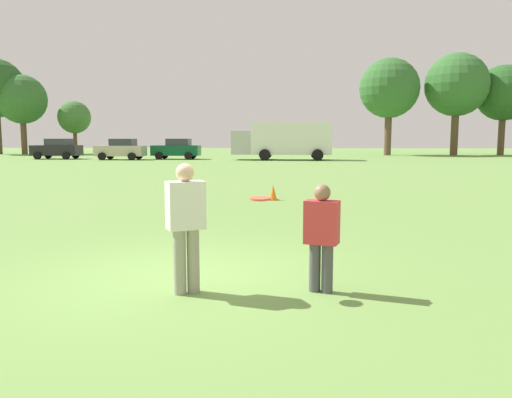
% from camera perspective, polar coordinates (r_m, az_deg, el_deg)
% --- Properties ---
extents(ground_plane, '(162.26, 162.26, 0.00)m').
position_cam_1_polar(ground_plane, '(7.48, -8.21, -8.71)').
color(ground_plane, '#6B9347').
extents(player_thrower, '(0.54, 0.45, 1.69)m').
position_cam_1_polar(player_thrower, '(6.53, -7.92, -2.45)').
color(player_thrower, gray).
rests_on(player_thrower, ground).
extents(player_defender, '(0.49, 0.37, 1.42)m').
position_cam_1_polar(player_defender, '(6.60, 7.41, -3.77)').
color(player_defender, '#4C4C51').
rests_on(player_defender, ground).
extents(frisbee, '(0.27, 0.27, 0.04)m').
position_cam_1_polar(frisbee, '(6.41, 0.47, 0.06)').
color(frisbee, '#E54C33').
extents(traffic_cone, '(0.32, 0.32, 0.48)m').
position_cam_1_polar(traffic_cone, '(16.16, 1.94, 0.69)').
color(traffic_cone, '#D8590C').
rests_on(traffic_cone, ground).
extents(parked_car_near_left, '(4.22, 2.25, 1.82)m').
position_cam_1_polar(parked_car_near_left, '(48.92, -21.51, 5.30)').
color(parked_car_near_left, black).
rests_on(parked_car_near_left, ground).
extents(parked_car_mid_left, '(4.22, 2.25, 1.82)m').
position_cam_1_polar(parked_car_mid_left, '(45.66, -14.97, 5.46)').
color(parked_car_mid_left, '#B7AD99').
rests_on(parked_car_mid_left, ground).
extents(parked_car_center, '(4.22, 2.25, 1.82)m').
position_cam_1_polar(parked_car_center, '(45.71, -8.94, 5.61)').
color(parked_car_center, '#0C4C2D').
rests_on(parked_car_center, ground).
extents(box_truck, '(8.52, 3.07, 3.18)m').
position_cam_1_polar(box_truck, '(43.88, 3.17, 6.71)').
color(box_truck, white).
rests_on(box_truck, ground).
extents(tree_west_maple, '(5.49, 5.49, 8.91)m').
position_cam_1_polar(tree_west_maple, '(63.58, -24.89, 10.13)').
color(tree_west_maple, brown).
rests_on(tree_west_maple, ground).
extents(tree_center_elm, '(3.77, 3.77, 6.12)m').
position_cam_1_polar(tree_center_elm, '(63.30, -19.80, 8.65)').
color(tree_center_elm, brown).
rests_on(tree_center_elm, ground).
extents(tree_east_birch, '(6.34, 6.34, 10.30)m').
position_cam_1_polar(tree_east_birch, '(56.84, 14.80, 11.95)').
color(tree_east_birch, brown).
rests_on(tree_east_birch, ground).
extents(tree_east_oak, '(6.62, 6.62, 10.76)m').
position_cam_1_polar(tree_east_oak, '(58.73, 21.70, 11.84)').
color(tree_east_oak, brown).
rests_on(tree_east_oak, ground).
extents(tree_far_east_pine, '(5.92, 5.92, 9.61)m').
position_cam_1_polar(tree_far_east_pine, '(61.37, 26.16, 10.65)').
color(tree_far_east_pine, brown).
rests_on(tree_far_east_pine, ground).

